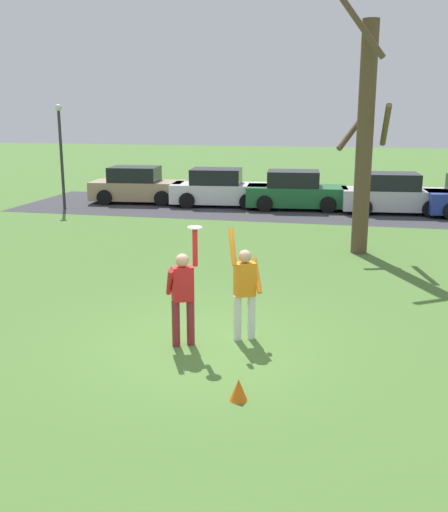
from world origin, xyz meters
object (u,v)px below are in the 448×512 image
object	(u,v)px
lamppost_by_lot	(61,146)
field_cone_orange	(239,390)
parked_car_green	(296,192)
frisbee_disc	(195,227)
parked_car_silver	(393,195)
person_defender	(245,287)
person_catcher	(183,292)
bare_tree_tall	(365,136)
parked_car_white	(219,189)
parked_car_tan	(137,186)

from	to	relation	value
lamppost_by_lot	field_cone_orange	size ratio (longest dim) A/B	13.31
parked_car_green	frisbee_disc	bearing A→B (deg)	-96.19
parked_car_silver	lamppost_by_lot	bearing A→B (deg)	-177.15
person_defender	parked_car_silver	size ratio (longest dim) A/B	0.48
person_catcher	bare_tree_tall	xyz separation A→B (m)	(2.97, 7.86, 2.33)
parked_car_white	bare_tree_tall	size ratio (longest dim) A/B	0.61
person_catcher	parked_car_silver	xyz separation A→B (m)	(4.27, 15.29, -0.25)
person_defender	person_catcher	bearing A→B (deg)	0.00
parked_car_silver	person_defender	bearing A→B (deg)	-108.15
frisbee_disc	parked_car_white	distance (m)	15.83
lamppost_by_lot	field_cone_orange	bearing A→B (deg)	-55.35
frisbee_disc	parked_car_white	world-z (taller)	frisbee_disc
bare_tree_tall	parked_car_tan	bearing A→B (deg)	141.17
field_cone_orange	frisbee_disc	bearing A→B (deg)	120.92
parked_car_green	lamppost_by_lot	world-z (taller)	lamppost_by_lot
frisbee_disc	parked_car_tan	xyz separation A→B (m)	(-6.93, 15.56, -1.37)
parked_car_silver	parked_car_green	bearing A→B (deg)	172.68
frisbee_disc	parked_car_green	distance (m)	15.36
parked_car_green	lamppost_by_lot	distance (m)	9.85
person_defender	parked_car_tan	distance (m)	17.01
person_catcher	parked_car_green	xyz separation A→B (m)	(0.34, 15.41, -0.25)
field_cone_orange	lamppost_by_lot	bearing A→B (deg)	124.65
person_catcher	lamppost_by_lot	distance (m)	16.19
parked_car_tan	parked_car_white	xyz separation A→B (m)	(3.76, -0.12, 0.00)
parked_car_tan	parked_car_silver	size ratio (longest dim) A/B	1.00
bare_tree_tall	parked_car_silver	bearing A→B (deg)	80.09
bare_tree_tall	parked_car_green	bearing A→B (deg)	109.17
frisbee_disc	parked_car_silver	size ratio (longest dim) A/B	0.06
parked_car_silver	field_cone_orange	bearing A→B (deg)	-105.36
person_catcher	parked_car_tan	size ratio (longest dim) A/B	0.49
parked_car_tan	bare_tree_tall	size ratio (longest dim) A/B	0.61
person_catcher	person_defender	xyz separation A→B (m)	(0.99, 0.51, -0.00)
person_defender	lamppost_by_lot	size ratio (longest dim) A/B	0.48
person_catcher	bare_tree_tall	size ratio (longest dim) A/B	0.30
person_catcher	parked_car_silver	bearing A→B (deg)	46.94
field_cone_orange	parked_car_green	bearing A→B (deg)	93.31
person_defender	field_cone_orange	distance (m)	2.48
person_catcher	field_cone_orange	world-z (taller)	person_catcher
bare_tree_tall	frisbee_disc	bearing A→B (deg)	-109.64
parked_car_white	parked_car_silver	world-z (taller)	same
person_catcher	person_defender	size ratio (longest dim) A/B	1.02
parked_car_white	lamppost_by_lot	bearing A→B (deg)	-165.39
lamppost_by_lot	field_cone_orange	world-z (taller)	lamppost_by_lot
person_catcher	parked_car_tan	xyz separation A→B (m)	(-6.73, 15.67, -0.25)
parked_car_tan	parked_car_white	bearing A→B (deg)	-7.42
parked_car_tan	person_catcher	bearing A→B (deg)	-72.39
person_defender	parked_car_green	world-z (taller)	person_defender
frisbee_disc	bare_tree_tall	xyz separation A→B (m)	(2.77, 7.76, 1.22)
field_cone_orange	parked_car_tan	bearing A→B (deg)	114.80
person_defender	parked_car_tan	xyz separation A→B (m)	(-7.72, 15.16, -0.25)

